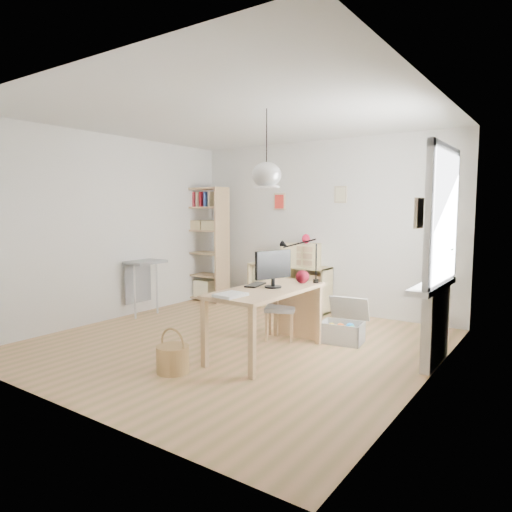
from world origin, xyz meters
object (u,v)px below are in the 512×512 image
Objects in this scene: storage_chest at (344,328)px; desk at (266,297)px; monitor at (273,267)px; drawer_chest at (301,255)px; cube_shelf at (289,290)px; tall_bookshelf at (205,239)px; chair at (281,305)px.

desk is at bearing -126.14° from storage_chest.
storage_chest is 1.32× the size of monitor.
desk is 2.34m from drawer_chest.
cube_shelf is 2.47m from monitor.
monitor is at bearing -35.27° from tall_bookshelf.
drawer_chest is at bearing 128.55° from storage_chest.
cube_shelf is at bearing 10.19° from tall_bookshelf.
drawer_chest is at bearing 109.59° from desk.
chair is (-0.21, 0.66, -0.23)m from desk.
storage_chest is at bearing -17.72° from tall_bookshelf.
cube_shelf is 2.00m from storage_chest.
desk reaches higher than cube_shelf.
desk reaches higher than chair.
chair is at bearing -92.24° from drawer_chest.
monitor reaches higher than storage_chest.
cube_shelf is at bearing 147.78° from drawer_chest.
desk is 0.35m from monitor.
monitor is at bearing -91.67° from chair.
desk is 1.19m from storage_chest.
drawer_chest reaches higher than cube_shelf.
monitor is at bearing -91.55° from drawer_chest.
drawer_chest is (-0.57, 1.53, 0.48)m from chair.
tall_bookshelf is at bearing 154.38° from storage_chest.
tall_bookshelf is 3.38m from storage_chest.
tall_bookshelf is 3.22× the size of storage_chest.
storage_chest is 0.98× the size of drawer_chest.
monitor is 2.24m from drawer_chest.
storage_chest is (0.73, 0.30, -0.25)m from chair.
tall_bookshelf is at bearing 164.96° from drawer_chest.
drawer_chest is at bearing 7.57° from tall_bookshelf.
storage_chest is (1.54, -1.27, -0.13)m from cube_shelf.
tall_bookshelf is (-1.56, -0.28, 0.79)m from cube_shelf.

